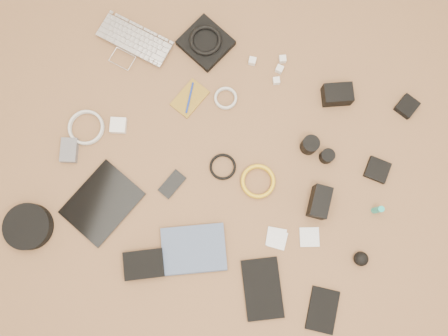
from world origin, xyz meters
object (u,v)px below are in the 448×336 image
(tablet, at_px, (102,203))
(paperback, at_px, (196,273))
(phone, at_px, (172,184))
(laptop, at_px, (130,49))
(dslr_camera, at_px, (337,95))
(headphone_case, at_px, (28,227))

(tablet, height_order, paperback, paperback)
(tablet, bearing_deg, phone, 55.63)
(laptop, bearing_deg, tablet, -69.51)
(dslr_camera, height_order, paperback, dslr_camera)
(tablet, bearing_deg, headphone_case, -121.11)
(paperback, bearing_deg, phone, 10.65)
(dslr_camera, distance_m, phone, 0.76)
(laptop, bearing_deg, paperback, -44.62)
(laptop, distance_m, paperback, 0.96)
(dslr_camera, distance_m, headphone_case, 1.33)
(headphone_case, bearing_deg, laptop, 81.99)
(phone, relative_size, paperback, 0.45)
(tablet, height_order, headphone_case, headphone_case)
(paperback, bearing_deg, laptop, 12.18)
(tablet, relative_size, headphone_case, 1.54)
(laptop, distance_m, headphone_case, 0.82)
(dslr_camera, distance_m, tablet, 1.04)
(tablet, bearing_deg, paperback, 4.29)
(dslr_camera, xyz_separation_m, phone, (-0.52, -0.55, -0.03))
(phone, bearing_deg, paperback, -34.51)
(phone, xyz_separation_m, paperback, (0.20, -0.30, 0.01))
(paperback, bearing_deg, headphone_case, 69.54)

